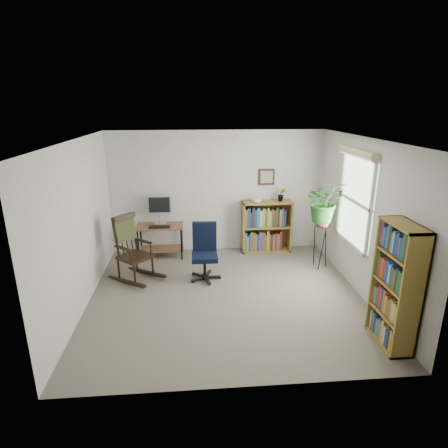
{
  "coord_description": "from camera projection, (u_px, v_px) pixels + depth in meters",
  "views": [
    {
      "loc": [
        -0.48,
        -5.22,
        2.86
      ],
      "look_at": [
        0.0,
        0.4,
        1.05
      ],
      "focal_mm": 30.0,
      "sensor_mm": 36.0,
      "label": 1
    }
  ],
  "objects": [
    {
      "name": "desk",
      "position": [
        161.0,
        241.0,
        7.29
      ],
      "size": [
        0.88,
        0.48,
        0.63
      ],
      "primitive_type": null,
      "color": "brown",
      "rests_on": "floor"
    },
    {
      "name": "framed_picture",
      "position": [
        267.0,
        177.0,
        7.36
      ],
      "size": [
        0.32,
        0.04,
        0.32
      ],
      "primitive_type": null,
      "color": "black",
      "rests_on": "wall_back"
    },
    {
      "name": "ceiling",
      "position": [
        226.0,
        139.0,
        5.13
      ],
      "size": [
        4.2,
        4.0,
        0.0
      ],
      "primitive_type": "cube",
      "color": "silver",
      "rests_on": "ground"
    },
    {
      "name": "wall_left",
      "position": [
        80.0,
        226.0,
        5.33
      ],
      "size": [
        0.0,
        4.0,
        2.4
      ],
      "primitive_type": "cube",
      "color": "silver",
      "rests_on": "ground"
    },
    {
      "name": "tall_bookshelf",
      "position": [
        396.0,
        286.0,
        4.48
      ],
      "size": [
        0.29,
        0.69,
        1.57
      ],
      "primitive_type": null,
      "color": "olive",
      "rests_on": "floor"
    },
    {
      "name": "wall_back",
      "position": [
        217.0,
        192.0,
        7.39
      ],
      "size": [
        4.2,
        0.0,
        2.4
      ],
      "primitive_type": "cube",
      "color": "silver",
      "rests_on": "ground"
    },
    {
      "name": "low_bookshelf",
      "position": [
        266.0,
        226.0,
        7.51
      ],
      "size": [
        0.98,
        0.33,
        1.03
      ],
      "primitive_type": null,
      "color": "olive",
      "rests_on": "floor"
    },
    {
      "name": "window",
      "position": [
        355.0,
        201.0,
        5.89
      ],
      "size": [
        0.12,
        1.2,
        1.5
      ],
      "primitive_type": null,
      "color": "silver",
      "rests_on": "wall_right"
    },
    {
      "name": "office_chair",
      "position": [
        205.0,
        252.0,
        6.26
      ],
      "size": [
        0.57,
        0.57,
        0.98
      ],
      "primitive_type": null,
      "rotation": [
        0.0,
        0.0,
        -0.06
      ],
      "color": "black",
      "rests_on": "floor"
    },
    {
      "name": "plant_stand",
      "position": [
        321.0,
        243.0,
        6.74
      ],
      "size": [
        0.29,
        0.29,
        0.94
      ],
      "primitive_type": null,
      "rotation": [
        0.0,
        0.0,
        -0.12
      ],
      "color": "black",
      "rests_on": "floor"
    },
    {
      "name": "wall_right",
      "position": [
        364.0,
        219.0,
        5.67
      ],
      "size": [
        0.0,
        4.0,
        2.4
      ],
      "primitive_type": "cube",
      "color": "silver",
      "rests_on": "ground"
    },
    {
      "name": "floor",
      "position": [
        226.0,
        295.0,
        5.87
      ],
      "size": [
        4.2,
        4.0,
        0.0
      ],
      "primitive_type": "cube",
      "color": "slate",
      "rests_on": "ground"
    },
    {
      "name": "keyboard",
      "position": [
        159.0,
        227.0,
        7.07
      ],
      "size": [
        0.4,
        0.15,
        0.02
      ],
      "primitive_type": "cube",
      "color": "black",
      "rests_on": "desk"
    },
    {
      "name": "wall_front",
      "position": [
        245.0,
        285.0,
        3.6
      ],
      "size": [
        4.2,
        0.0,
        2.4
      ],
      "primitive_type": "cube",
      "color": "silver",
      "rests_on": "ground"
    },
    {
      "name": "monitor",
      "position": [
        160.0,
        210.0,
        7.24
      ],
      "size": [
        0.46,
        0.16,
        0.56
      ],
      "primitive_type": null,
      "color": "#B9B9BE",
      "rests_on": "desk"
    },
    {
      "name": "spider_plant",
      "position": [
        326.0,
        181.0,
        6.39
      ],
      "size": [
        1.69,
        1.88,
        1.46
      ],
      "primitive_type": "imported",
      "color": "#245D20",
      "rests_on": "plant_stand"
    },
    {
      "name": "rocking_chair",
      "position": [
        135.0,
        248.0,
        6.24
      ],
      "size": [
        1.12,
        1.09,
        1.14
      ],
      "primitive_type": null,
      "rotation": [
        0.0,
        0.0,
        0.85
      ],
      "color": "black",
      "rests_on": "floor"
    },
    {
      "name": "potted_plant_small",
      "position": [
        281.0,
        198.0,
        7.37
      ],
      "size": [
        0.13,
        0.24,
        0.11
      ],
      "primitive_type": "imported",
      "color": "#245D20",
      "rests_on": "low_bookshelf"
    }
  ]
}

